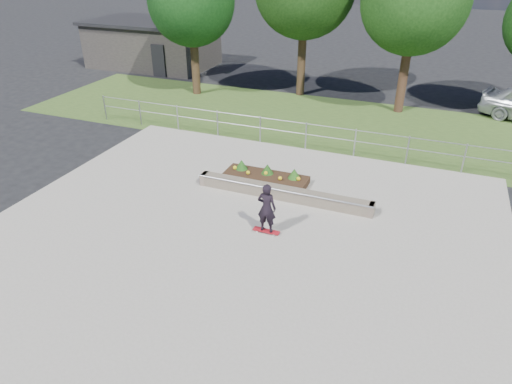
# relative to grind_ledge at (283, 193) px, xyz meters

# --- Properties ---
(ground) EXTENTS (120.00, 120.00, 0.00)m
(ground) POSITION_rel_grind_ledge_xyz_m (-0.48, -3.19, -0.26)
(ground) COLOR black
(ground) RESTS_ON ground
(grass_verge) EXTENTS (30.00, 8.00, 0.02)m
(grass_verge) POSITION_rel_grind_ledge_xyz_m (-0.48, 7.81, -0.25)
(grass_verge) COLOR #354F1F
(grass_verge) RESTS_ON ground
(concrete_slab) EXTENTS (15.00, 15.00, 0.06)m
(concrete_slab) POSITION_rel_grind_ledge_xyz_m (-0.48, -3.19, -0.23)
(concrete_slab) COLOR gray
(concrete_slab) RESTS_ON ground
(fence) EXTENTS (20.06, 0.06, 1.20)m
(fence) POSITION_rel_grind_ledge_xyz_m (-0.48, 4.31, 0.51)
(fence) COLOR #92959A
(fence) RESTS_ON ground
(building) EXTENTS (8.40, 5.40, 3.00)m
(building) POSITION_rel_grind_ledge_xyz_m (-14.48, 14.81, 1.25)
(building) COLOR #2C2927
(building) RESTS_ON ground
(tree_far_left) EXTENTS (4.55, 4.55, 7.15)m
(tree_far_left) POSITION_rel_grind_ledge_xyz_m (-8.48, 9.81, 4.59)
(tree_far_left) COLOR #332114
(tree_far_left) RESTS_ON ground
(tree_mid_right) EXTENTS (4.90, 4.90, 7.70)m
(tree_mid_right) POSITION_rel_grind_ledge_xyz_m (2.52, 10.81, 4.97)
(tree_mid_right) COLOR #372016
(tree_mid_right) RESTS_ON ground
(grind_ledge) EXTENTS (6.00, 0.44, 0.43)m
(grind_ledge) POSITION_rel_grind_ledge_xyz_m (0.00, 0.00, 0.00)
(grind_ledge) COLOR brown
(grind_ledge) RESTS_ON concrete_slab
(planter_bed) EXTENTS (3.00, 1.20, 0.61)m
(planter_bed) POSITION_rel_grind_ledge_xyz_m (-0.96, 0.90, -0.02)
(planter_bed) COLOR black
(planter_bed) RESTS_ON concrete_slab
(skateboarder) EXTENTS (0.80, 0.37, 1.61)m
(skateboarder) POSITION_rel_grind_ledge_xyz_m (0.22, -2.12, 0.63)
(skateboarder) COLOR white
(skateboarder) RESTS_ON concrete_slab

